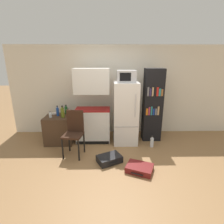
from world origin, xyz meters
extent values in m
plane|color=olive|center=(0.00, 0.00, 0.00)|extent=(24.00, 24.00, 0.00)
cube|color=silver|center=(0.20, 2.00, 1.24)|extent=(6.40, 0.10, 2.47)
cube|color=#422D1E|center=(-1.51, 1.29, 0.35)|extent=(0.69, 0.62, 0.71)
cube|color=silver|center=(-0.65, 1.36, 0.42)|extent=(0.86, 0.47, 0.85)
cube|color=maroon|center=(-0.65, 1.36, 0.86)|extent=(0.88, 0.48, 0.03)
cube|color=silver|center=(-0.65, 1.36, 1.58)|extent=(0.86, 0.40, 0.61)
cube|color=black|center=(-0.65, 1.12, 0.04)|extent=(0.83, 0.01, 0.08)
cube|color=white|center=(0.19, 1.29, 0.78)|extent=(0.60, 0.63, 1.57)
cube|color=gray|center=(0.19, 0.97, 0.53)|extent=(0.57, 0.01, 0.01)
cylinder|color=silver|center=(0.39, 0.96, 1.07)|extent=(0.02, 0.02, 0.55)
cube|color=#B7B7BC|center=(0.19, 1.29, 1.71)|extent=(0.45, 0.35, 0.28)
cube|color=black|center=(0.15, 1.11, 1.71)|extent=(0.26, 0.01, 0.19)
cube|color=black|center=(0.91, 1.44, 0.94)|extent=(0.48, 0.33, 1.88)
cube|color=orange|center=(0.73, 1.27, 0.82)|extent=(0.05, 0.01, 0.17)
cube|color=#A33351|center=(0.79, 1.27, 0.84)|extent=(0.04, 0.01, 0.21)
cube|color=teal|center=(0.85, 1.27, 0.84)|extent=(0.04, 0.01, 0.22)
cube|color=#193899|center=(0.91, 1.27, 0.82)|extent=(0.04, 0.01, 0.17)
cube|color=slate|center=(0.96, 1.27, 0.82)|extent=(0.04, 0.01, 0.17)
cube|color=tan|center=(1.02, 1.27, 0.84)|extent=(0.04, 0.01, 0.22)
cube|color=black|center=(1.08, 1.27, 0.83)|extent=(0.04, 0.01, 0.20)
cube|color=slate|center=(0.73, 1.27, 1.33)|extent=(0.04, 0.01, 0.22)
cube|color=#332856|center=(0.79, 1.27, 1.32)|extent=(0.04, 0.01, 0.19)
cube|color=tan|center=(0.85, 1.27, 1.33)|extent=(0.04, 0.01, 0.22)
cube|color=black|center=(0.91, 1.27, 1.34)|extent=(0.04, 0.01, 0.23)
cube|color=red|center=(0.96, 1.27, 1.33)|extent=(0.05, 0.01, 0.22)
cube|color=teal|center=(1.02, 1.27, 1.31)|extent=(0.05, 0.01, 0.19)
cube|color=brown|center=(1.08, 1.27, 1.31)|extent=(0.05, 0.01, 0.17)
cylinder|color=#1E6028|center=(-1.36, 1.49, 0.80)|extent=(0.08, 0.08, 0.19)
cylinder|color=#1E6028|center=(-1.36, 1.49, 0.92)|extent=(0.03, 0.03, 0.03)
cylinder|color=black|center=(-1.36, 1.49, 0.94)|extent=(0.04, 0.04, 0.02)
cylinder|color=#566619|center=(-1.37, 1.20, 0.82)|extent=(0.09, 0.09, 0.23)
cylinder|color=#566619|center=(-1.37, 1.20, 0.96)|extent=(0.04, 0.04, 0.04)
cylinder|color=black|center=(-1.37, 1.20, 0.99)|extent=(0.04, 0.04, 0.02)
cylinder|color=#1E47A3|center=(-1.53, 1.33, 0.81)|extent=(0.07, 0.07, 0.20)
cylinder|color=#1E47A3|center=(-1.53, 1.33, 0.93)|extent=(0.03, 0.03, 0.04)
cylinder|color=black|center=(-1.53, 1.33, 0.96)|extent=(0.04, 0.04, 0.02)
cylinder|color=silver|center=(-1.68, 1.20, 0.77)|extent=(0.07, 0.07, 0.12)
cylinder|color=silver|center=(-1.68, 1.20, 0.84)|extent=(0.03, 0.03, 0.02)
cylinder|color=black|center=(-1.68, 1.20, 0.85)|extent=(0.03, 0.03, 0.01)
cylinder|color=#AD1914|center=(-1.27, 1.32, 0.78)|extent=(0.07, 0.07, 0.14)
cylinder|color=#AD1914|center=(-1.27, 1.32, 0.87)|extent=(0.03, 0.03, 0.03)
cylinder|color=black|center=(-1.27, 1.32, 0.89)|extent=(0.04, 0.04, 0.01)
cylinder|color=silver|center=(-1.67, 1.47, 0.73)|extent=(0.13, 0.13, 0.04)
cylinder|color=black|center=(-1.23, 0.44, 0.24)|extent=(0.04, 0.04, 0.48)
cylinder|color=black|center=(-0.87, 0.37, 0.24)|extent=(0.04, 0.04, 0.48)
cylinder|color=black|center=(-1.16, 0.80, 0.24)|extent=(0.04, 0.04, 0.48)
cylinder|color=black|center=(-0.81, 0.73, 0.24)|extent=(0.04, 0.04, 0.48)
cube|color=#331E14|center=(-1.02, 0.59, 0.50)|extent=(0.47, 0.47, 0.04)
cube|color=#331E14|center=(-0.99, 0.76, 0.76)|extent=(0.38, 0.12, 0.50)
cube|color=black|center=(-0.22, 0.31, 0.07)|extent=(0.58, 0.52, 0.14)
cylinder|color=black|center=(-0.14, 0.14, 0.07)|extent=(0.20, 0.12, 0.02)
cube|color=maroon|center=(0.36, -0.02, 0.06)|extent=(0.60, 0.53, 0.12)
cylinder|color=black|center=(0.28, -0.20, 0.06)|extent=(0.21, 0.11, 0.02)
cylinder|color=silver|center=(0.83, 0.97, 0.11)|extent=(0.09, 0.09, 0.23)
cylinder|color=silver|center=(0.83, 0.97, 0.25)|extent=(0.04, 0.04, 0.04)
cylinder|color=black|center=(0.83, 0.97, 0.28)|extent=(0.04, 0.04, 0.02)
camera|label=1|loc=(-0.22, -2.94, 2.08)|focal=28.00mm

